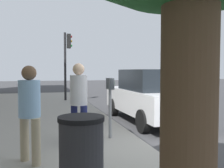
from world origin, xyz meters
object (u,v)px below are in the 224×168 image
at_px(pedestrian_bystander, 30,107).
at_px(traffic_signal, 67,55).
at_px(parked_sedan_near, 151,95).
at_px(trash_bin, 81,156).
at_px(parking_meter, 110,95).
at_px(pedestrian_at_meter, 79,96).

distance_m(pedestrian_bystander, traffic_signal, 9.55).
relative_size(parked_sedan_near, trash_bin, 4.40).
xyz_separation_m(pedestrian_bystander, trash_bin, (-1.36, -0.68, -0.46)).
relative_size(parking_meter, pedestrian_at_meter, 0.81).
relative_size(parking_meter, traffic_signal, 0.39).
xyz_separation_m(parking_meter, trash_bin, (-2.57, 1.05, -0.51)).
xyz_separation_m(parking_meter, traffic_signal, (8.11, 0.24, 1.41)).
xyz_separation_m(traffic_signal, trash_bin, (-10.68, 0.81, -1.92)).
height_order(pedestrian_at_meter, parked_sedan_near, pedestrian_at_meter).
bearing_deg(traffic_signal, trash_bin, 175.64).
height_order(pedestrian_at_meter, trash_bin, pedestrian_at_meter).
bearing_deg(pedestrian_bystander, parked_sedan_near, 8.57).
xyz_separation_m(parked_sedan_near, traffic_signal, (5.89, 2.25, 1.68)).
height_order(parking_meter, traffic_signal, traffic_signal).
bearing_deg(parking_meter, traffic_signal, 1.69).
bearing_deg(pedestrian_at_meter, parking_meter, -14.48).
height_order(parking_meter, pedestrian_bystander, pedestrian_bystander).
xyz_separation_m(parking_meter, pedestrian_bystander, (-1.21, 1.73, -0.05)).
height_order(parking_meter, trash_bin, parking_meter).
relative_size(pedestrian_bystander, trash_bin, 1.65).
distance_m(parking_meter, trash_bin, 2.83).
bearing_deg(traffic_signal, parking_meter, -178.31).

